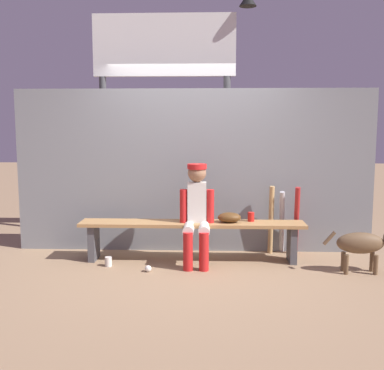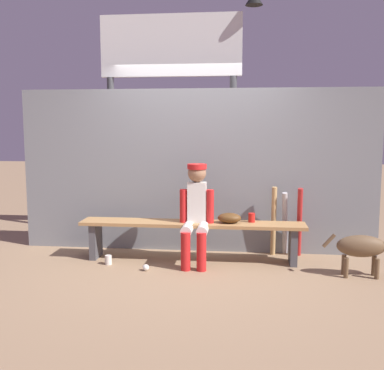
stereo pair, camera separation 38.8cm
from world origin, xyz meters
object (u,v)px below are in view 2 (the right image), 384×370
(baseball_glove, at_px, (229,218))
(cup_on_ground, at_px, (108,260))
(dog, at_px, (367,247))
(bat_wood_tan, at_px, (274,221))
(dugout_bench, at_px, (192,230))
(bat_aluminum_silver, at_px, (285,223))
(cup_on_bench, at_px, (252,218))
(scoreboard, at_px, (175,70))
(bat_aluminum_red, at_px, (299,222))
(baseball, at_px, (146,268))
(player_seated, at_px, (196,210))

(baseball_glove, xyz_separation_m, cup_on_ground, (-1.42, -0.27, -0.48))
(dog, bearing_deg, bat_wood_tan, 141.82)
(dugout_bench, relative_size, dog, 3.21)
(dog, bearing_deg, baseball_glove, 165.25)
(dugout_bench, xyz_separation_m, dog, (1.94, -0.39, -0.04))
(bat_wood_tan, xyz_separation_m, bat_aluminum_silver, (0.14, 0.03, -0.03))
(cup_on_ground, distance_m, cup_on_bench, 1.78)
(bat_aluminum_silver, bearing_deg, baseball_glove, -151.20)
(dog, bearing_deg, scoreboard, 145.06)
(bat_aluminum_silver, bearing_deg, bat_aluminum_red, -23.74)
(baseball_glove, xyz_separation_m, scoreboard, (-0.83, 1.23, 1.88))
(baseball, relative_size, dog, 0.09)
(player_seated, distance_m, cup_on_ground, 1.20)
(bat_aluminum_silver, height_order, cup_on_ground, bat_aluminum_silver)
(bat_aluminum_red, distance_m, cup_on_bench, 0.64)
(dugout_bench, xyz_separation_m, cup_on_bench, (0.71, 0.08, 0.16))
(dugout_bench, xyz_separation_m, baseball, (-0.47, -0.45, -0.34))
(player_seated, relative_size, bat_aluminum_silver, 1.44)
(player_seated, distance_m, baseball, 0.88)
(bat_aluminum_silver, bearing_deg, bat_wood_tan, -169.11)
(player_seated, height_order, scoreboard, scoreboard)
(baseball_glove, relative_size, cup_on_bench, 2.55)
(player_seated, bearing_deg, cup_on_bench, 16.18)
(baseball_glove, relative_size, bat_wood_tan, 0.32)
(player_seated, xyz_separation_m, baseball_glove, (0.39, 0.11, -0.11))
(cup_on_bench, relative_size, scoreboard, 0.03)
(bat_aluminum_silver, distance_m, cup_on_ground, 2.23)
(player_seated, xyz_separation_m, bat_wood_tan, (0.93, 0.46, -0.21))
(bat_aluminum_red, height_order, cup_on_bench, bat_aluminum_red)
(cup_on_ground, distance_m, scoreboard, 2.85)
(baseball_glove, distance_m, bat_aluminum_silver, 0.79)
(baseball, xyz_separation_m, dog, (2.41, 0.06, 0.30))
(bat_aluminum_silver, height_order, baseball, bat_aluminum_silver)
(bat_wood_tan, bearing_deg, dog, -38.18)
(player_seated, distance_m, bat_wood_tan, 1.06)
(cup_on_bench, bearing_deg, baseball_glove, -164.06)
(cup_on_ground, xyz_separation_m, cup_on_bench, (1.68, 0.34, 0.48))
(player_seated, xyz_separation_m, bat_aluminum_silver, (1.08, 0.49, -0.24))
(dugout_bench, xyz_separation_m, bat_aluminum_silver, (1.14, 0.38, 0.03))
(dugout_bench, height_order, bat_wood_tan, bat_wood_tan)
(bat_aluminum_red, xyz_separation_m, cup_on_bench, (-0.59, -0.23, 0.09))
(baseball_glove, height_order, bat_aluminum_silver, bat_aluminum_silver)
(baseball_glove, height_order, bat_wood_tan, bat_wood_tan)
(bat_aluminum_silver, height_order, dog, bat_aluminum_silver)
(player_seated, height_order, baseball_glove, player_seated)
(baseball, height_order, dog, dog)
(cup_on_bench, relative_size, dog, 0.13)
(bat_aluminum_red, bearing_deg, baseball_glove, -160.51)
(scoreboard, bearing_deg, dog, -34.94)
(baseball, bearing_deg, player_seated, 32.36)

